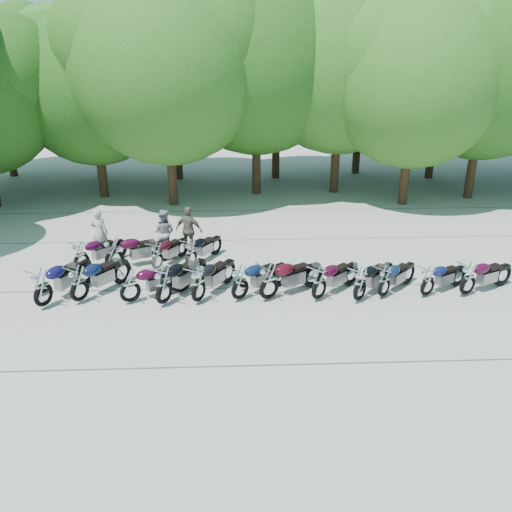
{
  "coord_description": "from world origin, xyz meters",
  "views": [
    {
      "loc": [
        -0.7,
        -14.32,
        7.43
      ],
      "look_at": [
        0.0,
        1.5,
        1.1
      ],
      "focal_mm": 38.0,
      "sensor_mm": 36.0,
      "label": 1
    }
  ],
  "objects_px": {
    "motorcycle_9": "(385,280)",
    "motorcycle_12": "(81,255)",
    "motorcycle_3": "(163,284)",
    "motorcycle_15": "(191,252)",
    "motorcycle_6": "(269,280)",
    "motorcycle_4": "(198,283)",
    "motorcycle_1": "(79,282)",
    "motorcycle_8": "(360,283)",
    "motorcycle_13": "(114,252)",
    "motorcycle_11": "(469,278)",
    "motorcycle_5": "(240,281)",
    "motorcycle_2": "(130,284)",
    "motorcycle_7": "(319,281)",
    "motorcycle_10": "(428,280)",
    "rider_0": "(100,232)",
    "motorcycle_14": "(157,255)",
    "motorcycle_0": "(42,286)",
    "rider_1": "(164,232)",
    "rider_2": "(189,230)"
  },
  "relations": [
    {
      "from": "motorcycle_4",
      "to": "motorcycle_13",
      "type": "relative_size",
      "value": 0.99
    },
    {
      "from": "motorcycle_1",
      "to": "motorcycle_6",
      "type": "height_order",
      "value": "motorcycle_6"
    },
    {
      "from": "motorcycle_11",
      "to": "motorcycle_12",
      "type": "height_order",
      "value": "motorcycle_11"
    },
    {
      "from": "motorcycle_1",
      "to": "motorcycle_2",
      "type": "relative_size",
      "value": 1.04
    },
    {
      "from": "motorcycle_10",
      "to": "rider_0",
      "type": "distance_m",
      "value": 11.61
    },
    {
      "from": "motorcycle_3",
      "to": "motorcycle_15",
      "type": "bearing_deg",
      "value": -70.03
    },
    {
      "from": "motorcycle_3",
      "to": "motorcycle_0",
      "type": "bearing_deg",
      "value": 32.26
    },
    {
      "from": "motorcycle_2",
      "to": "motorcycle_6",
      "type": "height_order",
      "value": "motorcycle_6"
    },
    {
      "from": "motorcycle_5",
      "to": "motorcycle_13",
      "type": "relative_size",
      "value": 0.96
    },
    {
      "from": "motorcycle_10",
      "to": "motorcycle_5",
      "type": "bearing_deg",
      "value": 59.14
    },
    {
      "from": "motorcycle_2",
      "to": "rider_0",
      "type": "xyz_separation_m",
      "value": [
        -1.78,
        4.14,
        0.23
      ]
    },
    {
      "from": "motorcycle_3",
      "to": "rider_1",
      "type": "height_order",
      "value": "rider_1"
    },
    {
      "from": "motorcycle_14",
      "to": "rider_0",
      "type": "relative_size",
      "value": 1.18
    },
    {
      "from": "motorcycle_8",
      "to": "motorcycle_13",
      "type": "xyz_separation_m",
      "value": [
        -7.9,
        2.81,
        0.03
      ]
    },
    {
      "from": "motorcycle_7",
      "to": "rider_2",
      "type": "bearing_deg",
      "value": 2.75
    },
    {
      "from": "rider_1",
      "to": "motorcycle_9",
      "type": "bearing_deg",
      "value": 168.86
    },
    {
      "from": "motorcycle_14",
      "to": "motorcycle_15",
      "type": "bearing_deg",
      "value": -141.22
    },
    {
      "from": "motorcycle_0",
      "to": "motorcycle_3",
      "type": "relative_size",
      "value": 1.0
    },
    {
      "from": "motorcycle_12",
      "to": "motorcycle_0",
      "type": "bearing_deg",
      "value": 124.23
    },
    {
      "from": "motorcycle_8",
      "to": "motorcycle_9",
      "type": "xyz_separation_m",
      "value": [
        0.81,
        0.24,
        -0.04
      ]
    },
    {
      "from": "motorcycle_9",
      "to": "motorcycle_11",
      "type": "relative_size",
      "value": 0.94
    },
    {
      "from": "motorcycle_1",
      "to": "rider_0",
      "type": "distance_m",
      "value": 4.02
    },
    {
      "from": "rider_1",
      "to": "motorcycle_1",
      "type": "bearing_deg",
      "value": 79.08
    },
    {
      "from": "motorcycle_2",
      "to": "motorcycle_12",
      "type": "xyz_separation_m",
      "value": [
        -2.11,
        2.57,
        -0.04
      ]
    },
    {
      "from": "motorcycle_15",
      "to": "motorcycle_7",
      "type": "bearing_deg",
      "value": 178.84
    },
    {
      "from": "motorcycle_1",
      "to": "motorcycle_8",
      "type": "bearing_deg",
      "value": -146.83
    },
    {
      "from": "motorcycle_5",
      "to": "motorcycle_11",
      "type": "bearing_deg",
      "value": -129.38
    },
    {
      "from": "motorcycle_4",
      "to": "motorcycle_6",
      "type": "bearing_deg",
      "value": -147.0
    },
    {
      "from": "motorcycle_5",
      "to": "motorcycle_6",
      "type": "relative_size",
      "value": 0.94
    },
    {
      "from": "motorcycle_11",
      "to": "motorcycle_6",
      "type": "bearing_deg",
      "value": 63.97
    },
    {
      "from": "motorcycle_1",
      "to": "motorcycle_11",
      "type": "xyz_separation_m",
      "value": [
        11.88,
        -0.08,
        -0.04
      ]
    },
    {
      "from": "motorcycle_2",
      "to": "motorcycle_10",
      "type": "height_order",
      "value": "motorcycle_2"
    },
    {
      "from": "motorcycle_9",
      "to": "motorcycle_12",
      "type": "height_order",
      "value": "motorcycle_12"
    },
    {
      "from": "motorcycle_1",
      "to": "motorcycle_5",
      "type": "height_order",
      "value": "motorcycle_1"
    },
    {
      "from": "motorcycle_8",
      "to": "rider_2",
      "type": "relative_size",
      "value": 1.25
    },
    {
      "from": "motorcycle_6",
      "to": "motorcycle_4",
      "type": "bearing_deg",
      "value": 59.38
    },
    {
      "from": "motorcycle_11",
      "to": "rider_2",
      "type": "distance_m",
      "value": 9.75
    },
    {
      "from": "motorcycle_6",
      "to": "motorcycle_11",
      "type": "height_order",
      "value": "motorcycle_6"
    },
    {
      "from": "motorcycle_13",
      "to": "motorcycle_8",
      "type": "bearing_deg",
      "value": -135.38
    },
    {
      "from": "motorcycle_4",
      "to": "rider_1",
      "type": "relative_size",
      "value": 1.34
    },
    {
      "from": "motorcycle_7",
      "to": "rider_0",
      "type": "distance_m",
      "value": 8.57
    },
    {
      "from": "motorcycle_12",
      "to": "rider_0",
      "type": "relative_size",
      "value": 1.23
    },
    {
      "from": "motorcycle_15",
      "to": "motorcycle_10",
      "type": "bearing_deg",
      "value": -166.66
    },
    {
      "from": "motorcycle_6",
      "to": "rider_0",
      "type": "bearing_deg",
      "value": 23.02
    },
    {
      "from": "motorcycle_12",
      "to": "rider_0",
      "type": "xyz_separation_m",
      "value": [
        0.32,
        1.57,
        0.27
      ]
    },
    {
      "from": "motorcycle_13",
      "to": "rider_1",
      "type": "distance_m",
      "value": 2.09
    },
    {
      "from": "motorcycle_5",
      "to": "motorcycle_9",
      "type": "height_order",
      "value": "motorcycle_5"
    },
    {
      "from": "rider_2",
      "to": "motorcycle_3",
      "type": "bearing_deg",
      "value": 104.01
    },
    {
      "from": "motorcycle_9",
      "to": "rider_1",
      "type": "bearing_deg",
      "value": 16.7
    },
    {
      "from": "motorcycle_5",
      "to": "motorcycle_15",
      "type": "relative_size",
      "value": 1.1
    }
  ]
}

